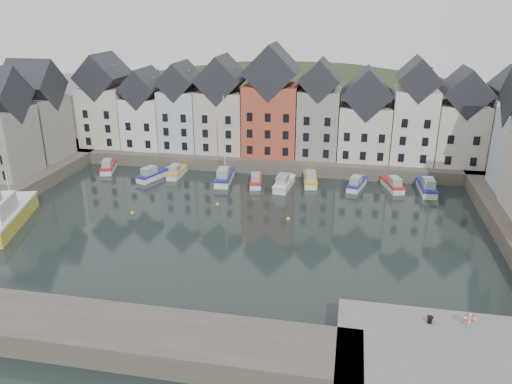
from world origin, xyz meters
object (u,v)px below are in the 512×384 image
(mooring_bollard, at_px, (430,319))
(life_ring_post, at_px, (470,318))
(boat_d, at_px, (224,177))
(boat_a, at_px, (108,167))
(large_vessel, at_px, (4,216))

(mooring_bollard, distance_m, life_ring_post, 2.89)
(boat_d, bearing_deg, boat_a, 169.93)
(boat_a, xyz_separation_m, large_vessel, (-1.98, -22.89, 0.91))
(mooring_bollard, bearing_deg, large_vessel, 164.37)
(boat_a, xyz_separation_m, life_ring_post, (48.15, -36.19, 2.19))
(large_vessel, xyz_separation_m, life_ring_post, (50.13, -13.30, 1.28))
(boat_d, distance_m, large_vessel, 30.41)
(boat_a, bearing_deg, life_ring_post, -53.28)
(large_vessel, relative_size, mooring_bollard, 23.96)
(mooring_bollard, bearing_deg, life_ring_post, -1.44)
(mooring_bollard, height_order, life_ring_post, life_ring_post)
(boat_d, height_order, mooring_bollard, boat_d)
(boat_a, distance_m, boat_d, 19.87)
(boat_a, distance_m, large_vessel, 22.99)
(large_vessel, bearing_deg, life_ring_post, -31.44)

